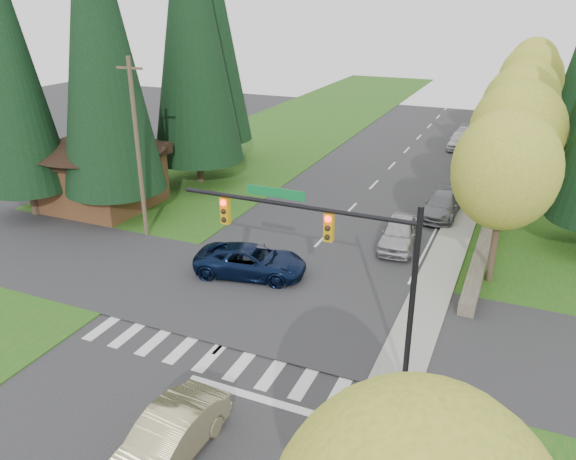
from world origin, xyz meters
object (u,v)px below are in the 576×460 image
Objects in this scene: parked_car_a at (399,233)px; parked_car_c at (465,161)px; sedan_champagne at (168,438)px; suv_navy at (251,261)px; parked_car_e at (464,135)px; parked_car_b at (442,206)px; parked_car_d at (459,141)px.

parked_car_a is 16.89m from parked_car_c.
suv_navy is (-3.21, 11.66, 0.00)m from sedan_champagne.
parked_car_e is at bearing 89.08° from sedan_champagne.
suv_navy is 1.13× the size of parked_car_b.
parked_car_a is 26.66m from parked_car_e.
parked_car_b is 21.05m from parked_car_e.
suv_navy is 8.67m from parked_car_a.
parked_car_c is (7.29, 23.19, -0.04)m from suv_navy.
parked_car_b is at bearing -85.75° from parked_car_d.
parked_car_a is at bearing -102.70° from parked_car_c.
sedan_champagne is at bearing -91.04° from parked_car_e.
parked_car_d is (0.00, 23.57, -0.06)m from parked_car_a.
parked_car_d is (-1.40, 6.73, 0.02)m from parked_car_c.
parked_car_b is at bearing -42.26° from suv_navy.
suv_navy is 1.24× the size of parked_car_c.
parked_car_a is 5.83m from parked_car_b.
parked_car_e is (-1.40, 21.00, -0.06)m from parked_car_b.
parked_car_b is 1.10× the size of parked_car_d.
parked_car_a is 1.07× the size of parked_car_e.
parked_car_c is at bearing 90.81° from parked_car_b.
parked_car_a is at bearing -53.83° from suv_navy.
parked_car_c is at bearing -28.48° from suv_navy.
sedan_champagne is at bearing -175.63° from suv_navy.
parked_car_a is (5.89, 6.36, 0.04)m from suv_navy.
suv_navy is at bearing -97.73° from parked_car_e.
parked_car_d is (5.89, 29.93, -0.02)m from suv_navy.
parked_car_d is at bearing 93.80° from parked_car_c.
parked_car_d is 0.99× the size of parked_car_e.
parked_car_d is (-1.40, 17.91, 0.05)m from parked_car_b.
parked_car_c is 6.88m from parked_car_d.
parked_car_a is 23.57m from parked_car_d.
parked_car_b is at bearing 82.74° from sedan_champagne.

